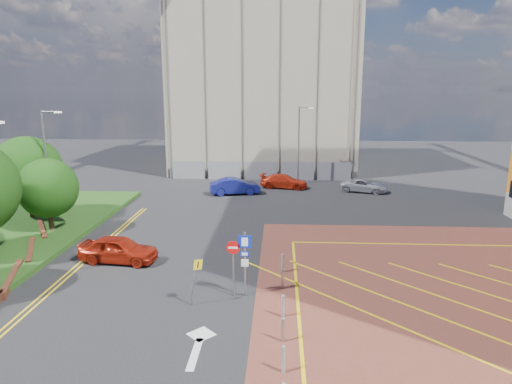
# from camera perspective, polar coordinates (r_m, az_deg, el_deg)

# --- Properties ---
(ground) EXTENTS (140.00, 140.00, 0.00)m
(ground) POSITION_cam_1_polar(r_m,az_deg,el_deg) (21.58, -2.95, -13.96)
(ground) COLOR black
(ground) RESTS_ON ground
(retaining_wall) EXTENTS (6.06, 20.33, 0.40)m
(retaining_wall) POSITION_cam_1_polar(r_m,az_deg,el_deg) (27.05, -28.56, -9.44)
(retaining_wall) COLOR brown
(retaining_wall) RESTS_ON ground
(tree_c) EXTENTS (4.00, 4.00, 4.90)m
(tree_c) POSITION_cam_1_polar(r_m,az_deg,el_deg) (33.72, -24.58, 0.43)
(tree_c) COLOR #3D2B1C
(tree_c) RESTS_ON grass_bed
(tree_d) EXTENTS (5.00, 5.00, 6.08)m
(tree_d) POSITION_cam_1_polar(r_m,az_deg,el_deg) (37.62, -26.65, 2.45)
(tree_d) COLOR #3D2B1C
(tree_d) RESTS_ON grass_bed
(lamp_left_far) EXTENTS (1.53, 0.16, 8.00)m
(lamp_left_far) POSITION_cam_1_polar(r_m,az_deg,el_deg) (35.64, -24.65, 3.44)
(lamp_left_far) COLOR #9EA0A8
(lamp_left_far) RESTS_ON grass_bed
(lamp_back) EXTENTS (1.53, 0.16, 8.00)m
(lamp_back) POSITION_cam_1_polar(r_m,az_deg,el_deg) (47.52, 5.45, 6.20)
(lamp_back) COLOR #9EA0A8
(lamp_back) RESTS_ON ground
(sign_cluster) EXTENTS (1.17, 0.12, 3.20)m
(sign_cluster) POSITION_cam_1_polar(r_m,az_deg,el_deg) (21.66, -1.95, -8.20)
(sign_cluster) COLOR #9EA0A8
(sign_cluster) RESTS_ON ground
(warning_sign) EXTENTS (0.64, 0.40, 2.25)m
(warning_sign) POSITION_cam_1_polar(r_m,az_deg,el_deg) (21.12, -7.59, -10.41)
(warning_sign) COLOR #9EA0A8
(warning_sign) RESTS_ON ground
(bollard_row) EXTENTS (0.14, 11.14, 0.90)m
(bollard_row) POSITION_cam_1_polar(r_m,az_deg,el_deg) (19.78, 3.39, -15.06)
(bollard_row) COLOR #9EA0A8
(bollard_row) RESTS_ON forecourt
(construction_building) EXTENTS (21.20, 19.20, 22.00)m
(construction_building) POSITION_cam_1_polar(r_m,az_deg,el_deg) (59.23, 1.05, 13.96)
(construction_building) COLOR #B7AB95
(construction_building) RESTS_ON ground
(construction_fence) EXTENTS (21.60, 0.06, 2.00)m
(construction_fence) POSITION_cam_1_polar(r_m,az_deg,el_deg) (49.95, 1.75, 2.67)
(construction_fence) COLOR gray
(construction_fence) RESTS_ON ground
(car_red_left) EXTENTS (4.63, 2.26, 1.52)m
(car_red_left) POSITION_cam_1_polar(r_m,az_deg,el_deg) (27.43, -16.82, -6.85)
(car_red_left) COLOR #9F1F0D
(car_red_left) RESTS_ON ground
(car_blue_back) EXTENTS (4.95, 2.64, 1.55)m
(car_blue_back) POSITION_cam_1_polar(r_m,az_deg,el_deg) (43.03, -2.65, 0.73)
(car_blue_back) COLOR navy
(car_blue_back) RESTS_ON ground
(car_red_back) EXTENTS (5.02, 2.83, 1.37)m
(car_red_back) POSITION_cam_1_polar(r_m,az_deg,el_deg) (45.87, 3.51, 1.35)
(car_red_back) COLOR red
(car_red_back) RESTS_ON ground
(car_silver_back) EXTENTS (4.87, 3.33, 1.24)m
(car_silver_back) POSITION_cam_1_polar(r_m,az_deg,el_deg) (45.26, 13.38, 0.79)
(car_silver_back) COLOR silver
(car_silver_back) RESTS_ON ground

